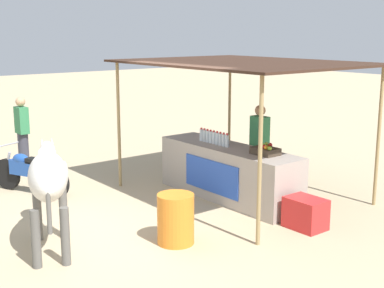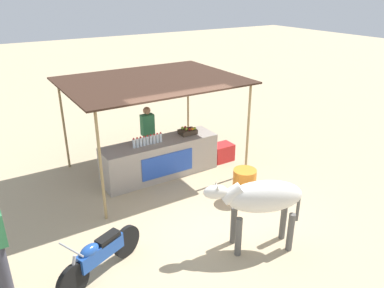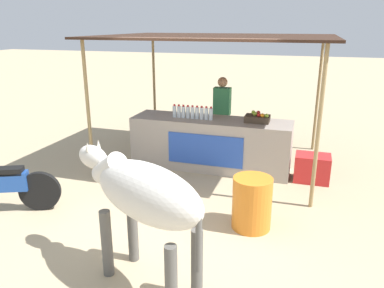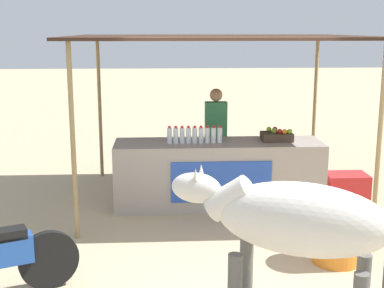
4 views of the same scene
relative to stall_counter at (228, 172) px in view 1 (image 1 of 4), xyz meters
The scene contains 11 objects.
ground_plane 2.25m from the stall_counter, 90.00° to the right, with size 60.00×60.00×0.00m, color tan.
stall_counter is the anchor object (origin of this frame).
stall_awning 1.91m from the stall_counter, 90.00° to the left, with size 4.20×3.20×2.46m.
water_bottle_row 0.69m from the stall_counter, behind, with size 0.79×0.07×0.25m.
fruit_crate 1.02m from the stall_counter, ahead, with size 0.44×0.32×0.18m.
vendor_behind_counter 0.84m from the stall_counter, 87.57° to the left, with size 0.34×0.22×1.65m.
cooler_box 1.90m from the stall_counter, ahead, with size 0.60×0.44×0.48m, color red.
water_barrel 2.31m from the stall_counter, 61.08° to the right, with size 0.53×0.53×0.73m, color orange.
cow 3.56m from the stall_counter, 86.22° to the right, with size 1.81×1.07×1.44m.
motorcycle_parked 3.71m from the stall_counter, 133.00° to the right, with size 1.68×0.88×0.90m.
passerby_on_street 4.58m from the stall_counter, 150.36° to the right, with size 0.34×0.22×1.65m.
Camera 1 is at (6.92, -4.13, 2.98)m, focal length 50.00 mm.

